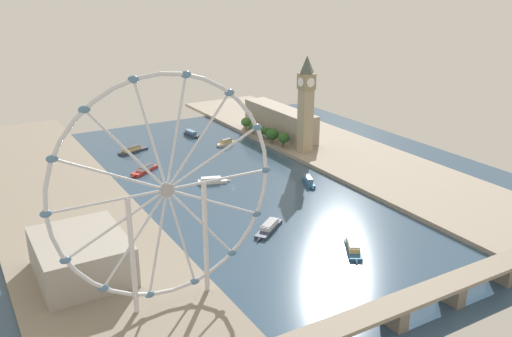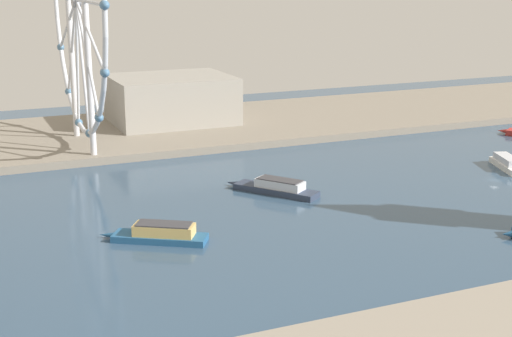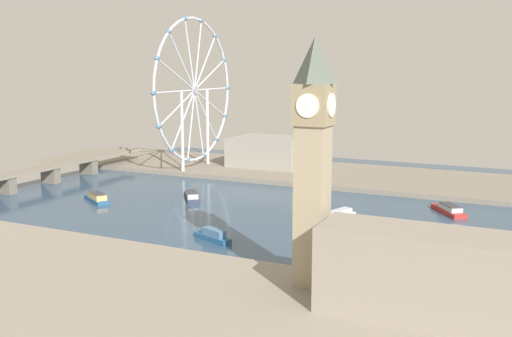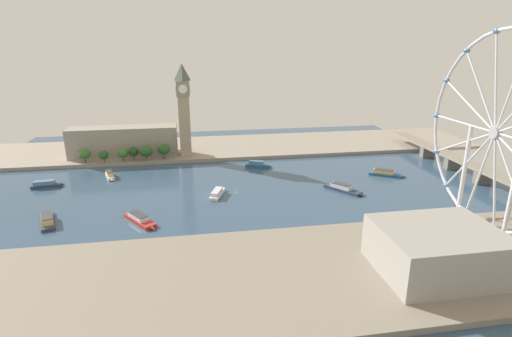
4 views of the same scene
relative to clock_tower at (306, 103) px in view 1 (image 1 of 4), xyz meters
name	(u,v)px [view 1 (image 1 of 4)]	position (x,y,z in m)	size (l,w,h in m)	color
ground_plane	(233,186)	(89.22, 35.60, -46.28)	(408.20, 408.20, 0.00)	#334C66
riverbank_left	(358,159)	(-29.88, 35.60, -44.78)	(90.00, 520.00, 3.00)	gray
riverbank_right	(69,219)	(208.32, 35.60, -44.78)	(90.00, 520.00, 3.00)	gray
clock_tower	(306,103)	(0.00, 0.00, 0.00)	(12.51, 12.51, 82.87)	tan
parliament_block	(280,121)	(-10.76, -56.37, -30.09)	(22.00, 96.75, 26.40)	gray
tree_row_embankment	(267,132)	(9.98, -45.42, -35.19)	(13.07, 78.03, 13.60)	#513823
ferris_wheel	(167,191)	(186.94, 158.05, 12.46)	(106.70, 3.20, 108.45)	silver
riverside_hall	(81,256)	(217.89, 112.42, -32.80)	(43.43, 53.23, 20.97)	gray
river_bridge	(425,297)	(89.22, 222.78, -37.30)	(220.20, 13.45, 11.95)	gray
tour_boat_0	(133,150)	(126.73, -83.02, -44.05)	(32.24, 15.97, 5.48)	#2D384C
tour_boat_1	(213,180)	(99.12, 21.00, -44.37)	(25.37, 12.92, 4.52)	white
tour_boat_2	(269,227)	(105.18, 111.69, -44.30)	(29.73, 23.45, 4.99)	#2D384C
tour_boat_3	(191,134)	(60.92, -103.76, -44.07)	(8.14, 24.12, 5.20)	#2D384C
tour_boat_4	(353,247)	(77.67, 158.53, -44.17)	(19.53, 27.51, 5.12)	#235684
tour_boat_5	(145,169)	(135.22, -28.27, -44.29)	(28.47, 21.53, 4.95)	#B22D28
tour_boat_6	(226,143)	(45.95, -60.55, -44.11)	(21.65, 10.31, 5.30)	beige
tour_boat_7	(309,182)	(38.44, 60.48, -43.98)	(11.76, 23.64, 5.68)	#235684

